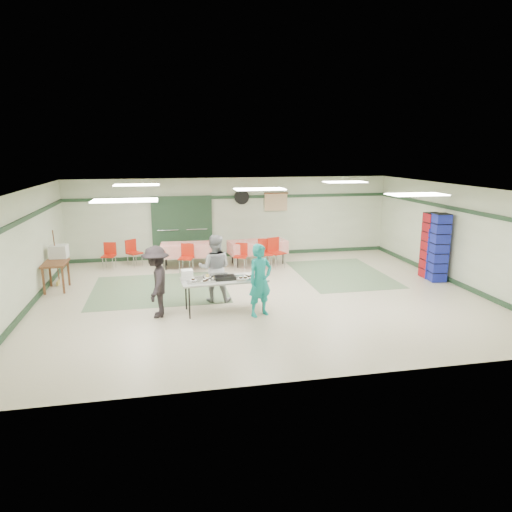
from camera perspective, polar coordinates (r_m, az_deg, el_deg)
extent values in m
plane|color=#C2B79C|center=(11.68, 0.44, -4.86)|extent=(11.00, 11.00, 0.00)
plane|color=white|center=(11.15, 0.46, 8.46)|extent=(11.00, 11.00, 0.00)
plane|color=beige|center=(15.71, -2.90, 4.84)|extent=(11.00, 0.00, 11.00)
plane|color=beige|center=(7.13, 7.86, -5.42)|extent=(11.00, 0.00, 11.00)
plane|color=beige|center=(11.57, -27.29, 0.40)|extent=(0.00, 9.00, 9.00)
plane|color=beige|center=(13.55, 23.88, 2.41)|extent=(0.00, 9.00, 9.00)
cube|color=#1F3924|center=(15.59, -2.92, 7.37)|extent=(11.00, 0.06, 0.10)
cube|color=#1F3924|center=(15.91, -2.84, 0.22)|extent=(11.00, 0.06, 0.12)
cube|color=#1F3924|center=(11.45, -27.51, 3.83)|extent=(0.06, 9.00, 0.10)
cube|color=#1F3924|center=(11.88, -26.50, -5.67)|extent=(0.06, 9.00, 0.12)
cube|color=#1F3924|center=(13.44, 24.05, 5.33)|extent=(0.06, 9.00, 0.10)
cube|color=#1F3924|center=(13.81, 23.29, -2.86)|extent=(0.06, 9.00, 0.12)
cube|color=#5F7A59|center=(12.41, -11.92, -4.05)|extent=(3.50, 3.00, 0.01)
cube|color=#5F7A59|center=(13.85, 10.58, -2.19)|extent=(2.50, 3.50, 0.01)
cube|color=gray|center=(15.53, -10.93, 3.40)|extent=(0.90, 0.06, 2.10)
cube|color=gray|center=(15.56, -7.42, 3.55)|extent=(0.90, 0.06, 2.10)
cube|color=#1F3924|center=(15.52, -9.19, 3.46)|extent=(2.00, 0.03, 2.15)
cylinder|color=black|center=(15.61, -1.80, 7.38)|extent=(0.50, 0.10, 0.50)
cube|color=#D9B487|center=(15.87, 2.51, 6.74)|extent=(0.80, 0.02, 0.60)
cube|color=#B6B6B1|center=(10.36, -4.03, -2.97)|extent=(1.98, 0.91, 0.04)
cylinder|color=black|center=(10.06, -8.32, -5.84)|extent=(0.04, 0.04, 0.72)
cylinder|color=black|center=(10.37, 0.88, -5.11)|extent=(0.04, 0.04, 0.72)
cylinder|color=black|center=(10.65, -8.74, -4.78)|extent=(0.04, 0.04, 0.72)
cylinder|color=black|center=(10.95, -0.03, -4.13)|extent=(0.04, 0.04, 0.72)
cube|color=silver|center=(10.35, -1.05, -2.77)|extent=(0.62, 0.49, 0.02)
cube|color=silver|center=(10.46, -4.97, -2.65)|extent=(0.63, 0.49, 0.02)
cube|color=silver|center=(10.23, -6.90, -3.05)|extent=(0.66, 0.52, 0.02)
cube|color=black|center=(10.30, -3.94, -2.72)|extent=(0.49, 0.33, 0.08)
cube|color=white|center=(10.34, -8.61, -2.34)|extent=(0.27, 0.25, 0.23)
imported|color=teal|center=(10.03, 0.53, -3.05)|extent=(0.70, 0.59, 1.62)
imported|color=#94959A|center=(11.05, -5.19, -1.53)|extent=(0.91, 0.78, 1.64)
imported|color=black|center=(10.22, -12.34, -3.16)|extent=(0.68, 1.08, 1.59)
cube|color=red|center=(14.67, 0.20, 1.85)|extent=(1.92, 1.03, 0.05)
cube|color=red|center=(14.71, 0.20, 1.12)|extent=(1.93, 1.05, 0.40)
cylinder|color=black|center=(14.24, -2.31, -0.07)|extent=(0.04, 0.04, 0.72)
cylinder|color=black|center=(14.74, 3.40, 0.36)|extent=(0.04, 0.04, 0.72)
cylinder|color=black|center=(14.81, -2.98, 0.44)|extent=(0.04, 0.04, 0.72)
cylinder|color=black|center=(15.29, 2.53, 0.84)|extent=(0.04, 0.04, 0.72)
cube|color=red|center=(14.41, -8.41, 1.49)|extent=(1.76, 0.84, 0.05)
cube|color=red|center=(14.44, -8.39, 0.76)|extent=(1.76, 0.86, 0.40)
cylinder|color=black|center=(14.23, -11.25, -0.33)|extent=(0.04, 0.04, 0.72)
cylinder|color=black|center=(14.22, -5.48, -0.15)|extent=(0.04, 0.04, 0.72)
cylinder|color=black|center=(14.79, -11.14, 0.18)|extent=(0.04, 0.04, 0.72)
cylinder|color=black|center=(14.78, -5.58, 0.36)|extent=(0.04, 0.04, 0.72)
cube|color=#B01C0E|center=(14.13, 1.16, 0.26)|extent=(0.45, 0.45, 0.04)
cube|color=#B01C0E|center=(14.27, 1.06, 1.34)|extent=(0.42, 0.07, 0.42)
cylinder|color=silver|center=(14.00, 0.57, -0.88)|extent=(0.02, 0.02, 0.44)
cylinder|color=silver|center=(14.05, 1.94, -0.83)|extent=(0.02, 0.02, 0.44)
cylinder|color=silver|center=(14.33, 0.39, -0.55)|extent=(0.02, 0.02, 0.44)
cylinder|color=silver|center=(14.37, 1.73, -0.51)|extent=(0.02, 0.02, 0.44)
cube|color=#B01C0E|center=(14.00, -1.95, -0.07)|extent=(0.49, 0.49, 0.04)
cube|color=#B01C0E|center=(14.12, -1.82, 0.91)|extent=(0.37, 0.17, 0.38)
cylinder|color=silver|center=(13.94, -2.68, -1.05)|extent=(0.02, 0.02, 0.40)
cylinder|color=silver|center=(13.88, -1.46, -1.11)|extent=(0.02, 0.02, 0.40)
cylinder|color=silver|center=(14.22, -2.42, -0.76)|extent=(0.02, 0.02, 0.40)
cylinder|color=silver|center=(14.17, -1.22, -0.81)|extent=(0.02, 0.02, 0.40)
cube|color=#B01C0E|center=(14.21, 2.63, 0.39)|extent=(0.58, 0.58, 0.04)
cube|color=#B01C0E|center=(14.31, 2.15, 1.47)|extent=(0.41, 0.21, 0.44)
cylinder|color=silver|center=(14.03, 2.49, -0.83)|extent=(0.02, 0.02, 0.46)
cylinder|color=silver|center=(14.24, 3.60, -0.63)|extent=(0.02, 0.02, 0.46)
cylinder|color=silver|center=(14.30, 1.64, -0.55)|extent=(0.02, 0.02, 0.46)
cylinder|color=silver|center=(14.51, 2.74, -0.36)|extent=(0.02, 0.02, 0.46)
cube|color=#B01C0E|center=(13.83, -8.75, -0.28)|extent=(0.51, 0.51, 0.04)
cube|color=#B01C0E|center=(13.95, -8.56, 0.76)|extent=(0.39, 0.18, 0.40)
cylinder|color=silver|center=(13.79, -9.55, -1.33)|extent=(0.02, 0.02, 0.42)
cylinder|color=silver|center=(13.69, -8.28, -1.39)|extent=(0.02, 0.02, 0.42)
cylinder|color=silver|center=(14.08, -9.14, -1.02)|extent=(0.02, 0.02, 0.42)
cylinder|color=silver|center=(13.98, -7.90, -1.07)|extent=(0.02, 0.02, 0.42)
cube|color=#B01C0E|center=(14.88, -14.95, 0.36)|extent=(0.56, 0.56, 0.04)
cube|color=#B01C0E|center=(14.98, -15.39, 1.26)|extent=(0.33, 0.28, 0.40)
cylinder|color=silver|center=(14.71, -15.03, -0.70)|extent=(0.02, 0.02, 0.41)
cylinder|color=silver|center=(14.89, -14.05, -0.48)|extent=(0.02, 0.02, 0.41)
cylinder|color=silver|center=(14.97, -15.74, -0.51)|extent=(0.02, 0.02, 0.41)
cylinder|color=silver|center=(15.14, -14.76, -0.30)|extent=(0.02, 0.02, 0.41)
cube|color=#B01C0E|center=(14.76, -17.93, -0.01)|extent=(0.45, 0.45, 0.04)
cube|color=#B01C0E|center=(14.87, -17.79, 0.93)|extent=(0.38, 0.11, 0.38)
cylinder|color=silver|center=(14.72, -18.61, -0.97)|extent=(0.02, 0.02, 0.40)
cylinder|color=silver|center=(14.62, -17.48, -0.98)|extent=(0.02, 0.02, 0.40)
cylinder|color=silver|center=(15.00, -18.25, -0.69)|extent=(0.02, 0.02, 0.40)
cylinder|color=silver|center=(14.90, -17.14, -0.69)|extent=(0.02, 0.02, 0.40)
cube|color=#192899|center=(13.64, 21.90, 0.97)|extent=(0.46, 0.46, 1.92)
cube|color=maroon|center=(13.98, 21.00, 1.24)|extent=(0.41, 0.41, 1.88)
cube|color=#192899|center=(13.98, 21.04, 0.37)|extent=(0.43, 0.43, 1.47)
cube|color=brown|center=(12.99, -23.82, -0.85)|extent=(0.59, 0.91, 0.05)
cube|color=brown|center=(12.78, -25.02, -2.90)|extent=(0.05, 0.05, 0.70)
cube|color=brown|center=(12.68, -22.97, -2.83)|extent=(0.05, 0.05, 0.70)
cube|color=brown|center=(13.48, -24.33, -2.05)|extent=(0.05, 0.05, 0.70)
cube|color=brown|center=(13.39, -22.38, -1.97)|extent=(0.05, 0.05, 0.70)
cube|color=silver|center=(13.47, -23.42, 0.52)|extent=(0.46, 0.41, 0.35)
cylinder|color=brown|center=(13.50, -23.72, -0.09)|extent=(0.07, 0.24, 1.50)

